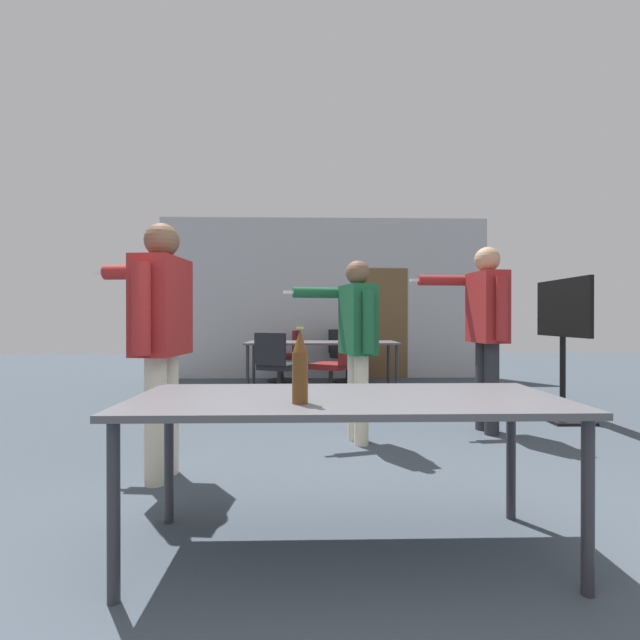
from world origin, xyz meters
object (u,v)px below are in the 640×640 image
at_px(person_far_watching, 160,325).
at_px(person_near_casual, 356,333).
at_px(office_chair_far_right, 345,357).
at_px(beer_bottle, 300,367).
at_px(office_chair_near_pushed, 277,369).
at_px(tv_screen, 563,335).
at_px(office_chair_far_left, 286,358).
at_px(office_chair_side_rolled, 336,368).
at_px(person_left_plaid, 486,320).

height_order(person_far_watching, person_near_casual, person_far_watching).
relative_size(office_chair_far_right, beer_bottle, 2.76).
distance_m(office_chair_far_right, office_chair_near_pushed, 2.12).
height_order(tv_screen, office_chair_far_left, tv_screen).
relative_size(office_chair_far_left, beer_bottle, 2.71).
bearing_deg(office_chair_side_rolled, office_chair_near_pushed, 135.56).
height_order(tv_screen, person_far_watching, person_far_watching).
bearing_deg(person_left_plaid, person_near_casual, 98.68).
height_order(tv_screen, office_chair_side_rolled, tv_screen).
xyz_separation_m(tv_screen, office_chair_far_right, (-2.15, 2.93, -0.51)).
xyz_separation_m(person_near_casual, beer_bottle, (-0.46, -1.98, -0.08)).
distance_m(office_chair_near_pushed, beer_bottle, 3.91).
height_order(office_chair_far_right, beer_bottle, beer_bottle).
bearing_deg(person_near_casual, person_left_plaid, -91.09).
distance_m(person_left_plaid, person_far_watching, 3.00).
distance_m(tv_screen, person_near_casual, 2.49).
bearing_deg(person_left_plaid, office_chair_far_left, 27.57).
xyz_separation_m(person_far_watching, office_chair_near_pushed, (0.60, 2.72, -0.63)).
bearing_deg(person_near_casual, person_far_watching, 105.62).
height_order(person_near_casual, office_chair_side_rolled, person_near_casual).
height_order(office_chair_far_right, office_chair_near_pushed, office_chair_near_pushed).
xyz_separation_m(office_chair_far_left, beer_bottle, (0.38, -5.70, 0.49)).
bearing_deg(person_far_watching, office_chair_side_rolled, -20.15).
bearing_deg(office_chair_near_pushed, tv_screen, 5.01).
distance_m(person_far_watching, office_chair_near_pushed, 2.86).
height_order(person_left_plaid, person_far_watching, person_left_plaid).
relative_size(person_near_casual, beer_bottle, 4.93).
bearing_deg(tv_screen, person_left_plaid, -65.80).
distance_m(tv_screen, beer_bottle, 3.95).
xyz_separation_m(office_chair_side_rolled, beer_bottle, (-0.40, -4.06, 0.48)).
relative_size(tv_screen, office_chair_side_rolled, 1.70).
xyz_separation_m(person_left_plaid, office_chair_far_right, (-1.10, 3.40, -0.68)).
distance_m(person_near_casual, beer_bottle, 2.04).
height_order(tv_screen, office_chair_far_right, tv_screen).
distance_m(person_left_plaid, beer_bottle, 2.90).
distance_m(office_chair_far_left, beer_bottle, 5.74).
xyz_separation_m(person_left_plaid, beer_bottle, (-1.77, -2.29, -0.20)).
bearing_deg(beer_bottle, office_chair_far_right, 83.33).
xyz_separation_m(person_left_plaid, office_chair_near_pushed, (-2.17, 1.58, -0.67)).
relative_size(person_left_plaid, office_chair_near_pushed, 1.96).
xyz_separation_m(tv_screen, person_left_plaid, (-1.05, -0.47, 0.17)).
bearing_deg(office_chair_far_left, tv_screen, -123.03).
distance_m(person_far_watching, office_chair_far_right, 4.89).
bearing_deg(office_chair_far_left, office_chair_side_rolled, -145.16).
distance_m(person_left_plaid, office_chair_far_left, 4.09).
relative_size(person_left_plaid, office_chair_far_left, 2.02).
bearing_deg(office_chair_side_rolled, person_far_watching, -173.69).
bearing_deg(office_chair_far_right, office_chair_near_pushed, 31.89).
relative_size(person_far_watching, office_chair_far_right, 1.94).
height_order(office_chair_side_rolled, office_chair_near_pushed, office_chair_near_pushed).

